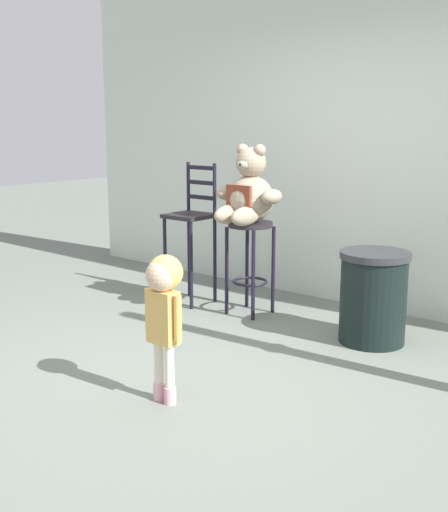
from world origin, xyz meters
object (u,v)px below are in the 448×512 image
object	(u,v)px
bar_stool_with_teddy	(250,249)
trash_bin	(373,297)
teddy_bear	(248,194)
bar_chair_empty	(192,225)
child_walking	(164,297)

from	to	relation	value
bar_stool_with_teddy	trash_bin	xyz separation A→B (m)	(1.14, 0.00, -0.21)
bar_stool_with_teddy	teddy_bear	xyz separation A→B (m)	(-0.00, -0.03, 0.47)
bar_chair_empty	bar_stool_with_teddy	bearing A→B (deg)	4.07
child_walking	bar_chair_empty	xyz separation A→B (m)	(-1.32, 1.67, 0.07)
teddy_bear	bar_chair_empty	distance (m)	0.70
child_walking	trash_bin	distance (m)	1.80
bar_stool_with_teddy	child_walking	world-z (taller)	child_walking
child_walking	trash_bin	bearing A→B (deg)	-171.56
trash_bin	bar_chair_empty	distance (m)	1.81
child_walking	teddy_bear	bearing A→B (deg)	-134.55
bar_stool_with_teddy	child_walking	xyz separation A→B (m)	(0.69, -1.72, 0.08)
child_walking	trash_bin	world-z (taller)	child_walking
trash_bin	teddy_bear	bearing A→B (deg)	-178.27
bar_stool_with_teddy	trash_bin	bearing A→B (deg)	0.20
teddy_bear	child_walking	bearing A→B (deg)	-67.66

